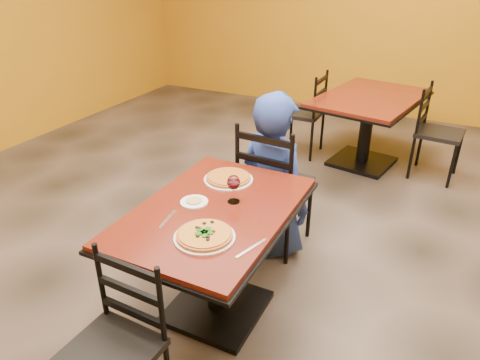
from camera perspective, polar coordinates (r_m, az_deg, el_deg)
The scene contains 18 objects.
floor at distance 3.25m, azimuth 1.37°, elevation -11.07°, with size 7.00×8.00×0.01m, color black.
wall_back at distance 6.44m, azimuth 17.92°, elevation 21.26°, with size 7.00×0.01×3.00m, color #BB7C14.
table_main at distance 2.56m, azimuth -3.27°, elevation -7.40°, with size 0.83×1.23×0.75m.
table_second at distance 4.77m, azimuth 16.33°, elevation 8.28°, with size 1.13×1.48×0.75m.
chair_main_near at distance 2.16m, azimuth -16.72°, elevation -21.03°, with size 0.39×0.39×0.86m, color black, non-canonical shape.
chair_main_far at distance 3.25m, azimuth 4.62°, elevation -0.61°, with size 0.45×0.45×1.00m, color black, non-canonical shape.
chair_second_left at distance 4.96m, azimuth 8.10°, elevation 8.59°, with size 0.42×0.42×0.93m, color black, non-canonical shape.
chair_second_right at distance 4.75m, azimuth 24.56°, elevation 5.50°, with size 0.42×0.42×0.92m, color black, non-canonical shape.
diner at distance 3.18m, azimuth 4.49°, elevation 0.88°, with size 0.61×0.40×1.22m, color navy.
plate_main at distance 2.21m, azimuth -4.63°, elevation -7.43°, with size 0.31×0.31×0.01m, color white.
pizza_main at distance 2.20m, azimuth -4.65°, elevation -7.08°, with size 0.28×0.28×0.02m, color maroon.
plate_far at distance 2.76m, azimuth -1.52°, elevation 0.07°, with size 0.31×0.31×0.01m, color white.
pizza_far at distance 2.75m, azimuth -1.52°, elevation 0.37°, with size 0.28×0.28×0.02m, color #C08C24.
side_plate at distance 2.52m, azimuth -5.98°, elevation -2.86°, with size 0.16×0.16×0.01m, color white.
dip at distance 2.51m, azimuth -5.99°, elevation -2.68°, with size 0.09×0.09×0.01m, color tan.
wine_glass at distance 2.47m, azimuth -0.84°, elevation -1.03°, with size 0.08×0.08×0.18m, color white, non-canonical shape.
fork at distance 2.38m, azimuth -9.44°, elevation -5.04°, with size 0.01×0.19×0.00m, color silver.
knife at distance 2.13m, azimuth 1.46°, elevation -8.87°, with size 0.01×0.21×0.00m, color silver.
Camera 1 is at (1.07, -2.33, 2.00)m, focal length 32.77 mm.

